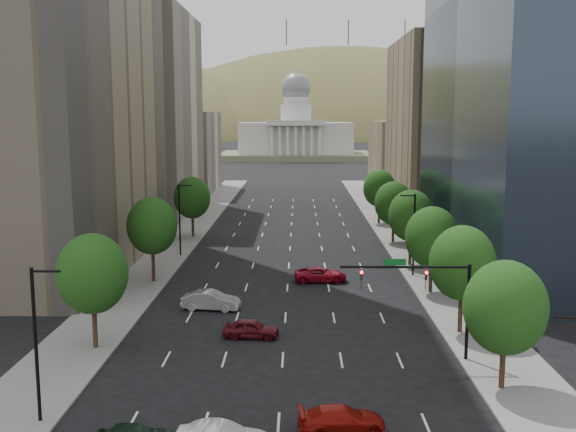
{
  "coord_description": "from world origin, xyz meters",
  "views": [
    {
      "loc": [
        1.1,
        -15.1,
        17.22
      ],
      "look_at": [
        0.13,
        45.63,
        8.0
      ],
      "focal_mm": 41.34,
      "sensor_mm": 36.0,
      "label": 1
    }
  ],
  "objects_px": {
    "car_silver": "(211,300)",
    "car_red_far": "(321,274)",
    "traffic_signal": "(433,290)",
    "capitol": "(296,138)",
    "car_red_near": "(342,419)",
    "car_maroon": "(251,329)"
  },
  "relations": [
    {
      "from": "car_red_near",
      "to": "car_maroon",
      "type": "distance_m",
      "value": 16.57
    },
    {
      "from": "capitol",
      "to": "car_silver",
      "type": "height_order",
      "value": "capitol"
    },
    {
      "from": "car_maroon",
      "to": "car_silver",
      "type": "height_order",
      "value": "car_silver"
    },
    {
      "from": "car_red_near",
      "to": "car_maroon",
      "type": "xyz_separation_m",
      "value": [
        -6.08,
        15.42,
        0.05
      ]
    },
    {
      "from": "car_maroon",
      "to": "capitol",
      "type": "bearing_deg",
      "value": 2.62
    },
    {
      "from": "traffic_signal",
      "to": "car_maroon",
      "type": "xyz_separation_m",
      "value": [
        -13.11,
        4.7,
        -4.42
      ]
    },
    {
      "from": "car_silver",
      "to": "car_red_far",
      "type": "height_order",
      "value": "car_silver"
    },
    {
      "from": "traffic_signal",
      "to": "capitol",
      "type": "height_order",
      "value": "capitol"
    },
    {
      "from": "car_red_far",
      "to": "car_silver",
      "type": "bearing_deg",
      "value": 131.74
    },
    {
      "from": "traffic_signal",
      "to": "car_red_far",
      "type": "height_order",
      "value": "traffic_signal"
    },
    {
      "from": "traffic_signal",
      "to": "capitol",
      "type": "relative_size",
      "value": 0.15
    },
    {
      "from": "car_maroon",
      "to": "car_red_far",
      "type": "height_order",
      "value": "car_red_far"
    },
    {
      "from": "capitol",
      "to": "car_silver",
      "type": "relative_size",
      "value": 11.5
    },
    {
      "from": "traffic_signal",
      "to": "car_maroon",
      "type": "distance_m",
      "value": 14.61
    },
    {
      "from": "capitol",
      "to": "car_red_far",
      "type": "height_order",
      "value": "capitol"
    },
    {
      "from": "capitol",
      "to": "car_red_near",
      "type": "relative_size",
      "value": 12.4
    },
    {
      "from": "capitol",
      "to": "car_maroon",
      "type": "relative_size",
      "value": 13.64
    },
    {
      "from": "car_red_near",
      "to": "car_maroon",
      "type": "bearing_deg",
      "value": 13.76
    },
    {
      "from": "car_red_near",
      "to": "car_red_far",
      "type": "xyz_separation_m",
      "value": [
        -0.07,
        33.26,
        0.06
      ]
    },
    {
      "from": "traffic_signal",
      "to": "car_red_far",
      "type": "bearing_deg",
      "value": 107.48
    },
    {
      "from": "car_silver",
      "to": "car_red_far",
      "type": "bearing_deg",
      "value": -37.42
    },
    {
      "from": "capitol",
      "to": "car_red_far",
      "type": "xyz_separation_m",
      "value": [
        3.43,
        -197.17,
        -7.81
      ]
    }
  ]
}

